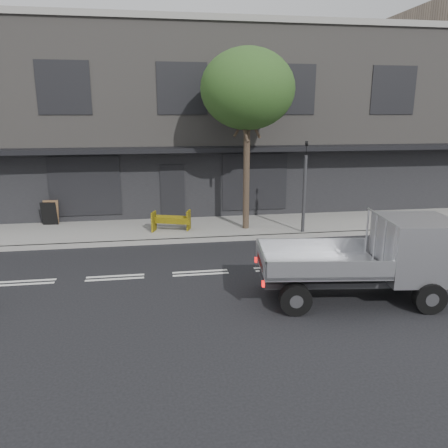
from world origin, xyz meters
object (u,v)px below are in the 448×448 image
(traffic_light_pole, at_px, (304,192))
(flatbed_ute, at_px, (398,252))
(sandwich_board, at_px, (49,214))
(street_tree, at_px, (247,90))
(construction_barrier, at_px, (172,222))

(traffic_light_pole, xyz_separation_m, flatbed_ute, (0.36, -5.84, -0.44))
(traffic_light_pole, bearing_deg, flatbed_ute, -86.45)
(sandwich_board, bearing_deg, flatbed_ute, -36.00)
(street_tree, distance_m, flatbed_ute, 8.18)
(street_tree, distance_m, construction_barrier, 5.53)
(construction_barrier, height_order, sandwich_board, sandwich_board)
(flatbed_ute, relative_size, sandwich_board, 5.09)
(traffic_light_pole, bearing_deg, street_tree, 156.97)
(street_tree, distance_m, sandwich_board, 9.04)
(traffic_light_pole, height_order, construction_barrier, traffic_light_pole)
(street_tree, bearing_deg, traffic_light_pole, -23.03)
(street_tree, bearing_deg, construction_barrier, -177.36)
(construction_barrier, bearing_deg, flatbed_ute, -51.52)
(street_tree, bearing_deg, sandwich_board, 167.93)
(construction_barrier, bearing_deg, street_tree, 2.64)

